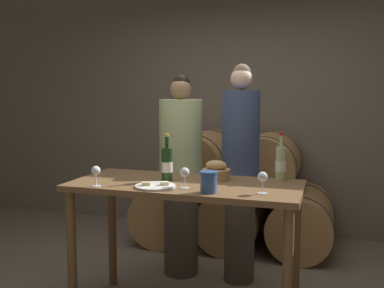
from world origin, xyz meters
TOP-DOWN VIEW (x-y plane):
  - stone_wall_back at (0.00, 2.14)m, footprint 10.00×0.12m
  - barrel_stack at (-0.00, 1.56)m, footprint 1.99×0.92m
  - tasting_table at (0.00, 0.00)m, footprint 1.57×0.71m
  - person_left at (-0.27, 0.69)m, footprint 0.36×0.36m
  - person_right at (0.24, 0.69)m, footprint 0.30×0.30m
  - wine_bottle_red at (-0.15, 0.03)m, footprint 0.08×0.08m
  - wine_bottle_white at (0.61, 0.29)m, footprint 0.08×0.08m
  - blue_crock at (0.23, -0.24)m, footprint 0.11×0.11m
  - bread_basket at (0.17, 0.18)m, footprint 0.20×0.20m
  - cheese_plate at (-0.14, -0.20)m, footprint 0.26×0.26m
  - wine_glass_far_left at (-0.53, -0.29)m, footprint 0.06×0.06m
  - wine_glass_left at (0.05, -0.17)m, footprint 0.06×0.06m
  - wine_glass_center at (0.55, -0.17)m, footprint 0.06×0.06m

SIDE VIEW (x-z plane):
  - barrel_stack at x=0.00m, z-range -0.06..1.10m
  - tasting_table at x=0.00m, z-range 0.34..1.29m
  - person_left at x=-0.27m, z-range 0.01..1.72m
  - person_right at x=0.24m, z-range 0.03..1.82m
  - cheese_plate at x=-0.14m, z-range 0.94..0.98m
  - bread_basket at x=0.17m, z-range 0.94..1.07m
  - blue_crock at x=0.23m, z-range 0.96..1.09m
  - wine_glass_far_left at x=-0.53m, z-range 0.98..1.12m
  - wine_glass_left at x=0.05m, z-range 0.98..1.12m
  - wine_glass_center at x=0.55m, z-range 0.98..1.12m
  - wine_bottle_red at x=-0.15m, z-range 0.90..1.23m
  - wine_bottle_white at x=0.61m, z-range 0.90..1.24m
  - stone_wall_back at x=0.00m, z-range 0.00..3.20m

